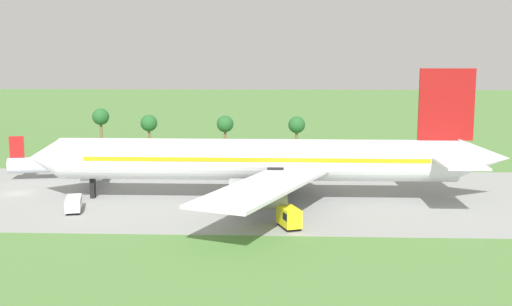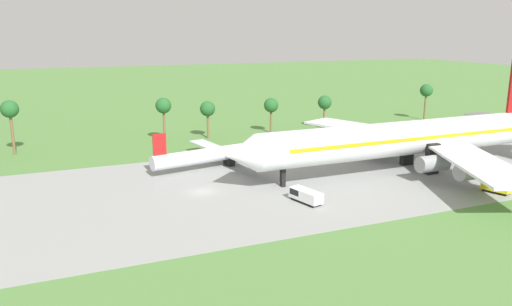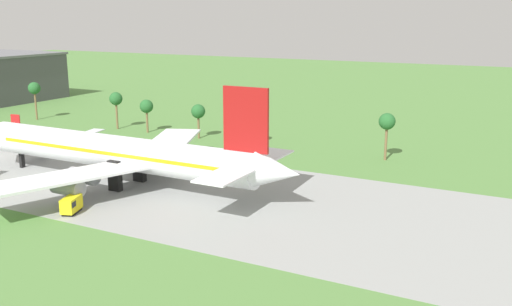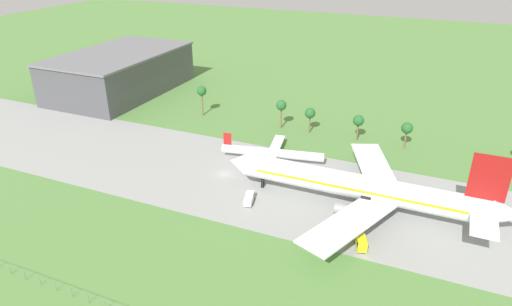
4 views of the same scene
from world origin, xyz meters
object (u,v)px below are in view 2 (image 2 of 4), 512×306
object	(u,v)px
jet_airliner	(415,137)
fuel_truck	(305,195)
regional_aircraft	(228,152)
baggage_tug	(498,184)

from	to	relation	value
jet_airliner	fuel_truck	xyz separation A→B (m)	(-27.04, -8.25, -5.02)
jet_airliner	regional_aircraft	world-z (taller)	jet_airliner
jet_airliner	fuel_truck	distance (m)	28.71
regional_aircraft	fuel_truck	world-z (taller)	regional_aircraft
baggage_tug	regional_aircraft	bearing A→B (deg)	136.34
regional_aircraft	baggage_tug	bearing A→B (deg)	-43.66
jet_airliner	baggage_tug	bearing A→B (deg)	-78.76
regional_aircraft	fuel_truck	size ratio (longest dim) A/B	5.22
regional_aircraft	fuel_truck	bearing A→B (deg)	-81.91
jet_airliner	baggage_tug	world-z (taller)	jet_airliner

